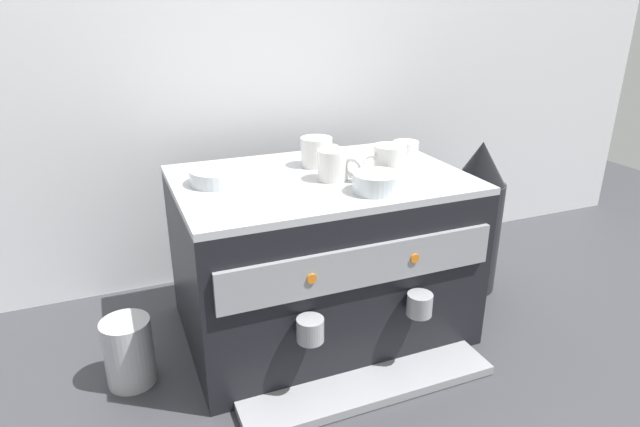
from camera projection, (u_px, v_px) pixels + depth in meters
The scene contains 11 objects.
ground_plane at pixel (320, 324), 1.41m from camera, with size 4.00×4.00×0.00m, color #38383D.
tiled_backsplash_wall at pixel (269, 111), 1.57m from camera, with size 2.80×0.03×0.98m, color silver.
espresso_machine at pixel (321, 256), 1.33m from camera, with size 0.67×0.57×0.41m.
ceramic_cup_0 at pixel (387, 162), 1.23m from camera, with size 0.12×0.07×0.08m.
ceramic_cup_1 at pixel (318, 152), 1.32m from camera, with size 0.09×0.11×0.07m.
ceramic_cup_2 at pixel (404, 154), 1.32m from camera, with size 0.10×0.06×0.06m.
ceramic_cup_3 at pixel (335, 165), 1.22m from camera, with size 0.09×0.09×0.07m.
ceramic_bowl_0 at pixel (376, 183), 1.15m from camera, with size 0.10×0.10×0.04m.
ceramic_bowl_1 at pixel (218, 176), 1.21m from camera, with size 0.13×0.13×0.03m.
coffee_grinder at pixel (475, 219), 1.52m from camera, with size 0.15×0.15×0.44m.
milk_pitcher at pixel (129, 352), 1.17m from camera, with size 0.11×0.11×0.15m, color #B7B7BC.
Camera 1 is at (-0.46, -1.11, 0.79)m, focal length 30.20 mm.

